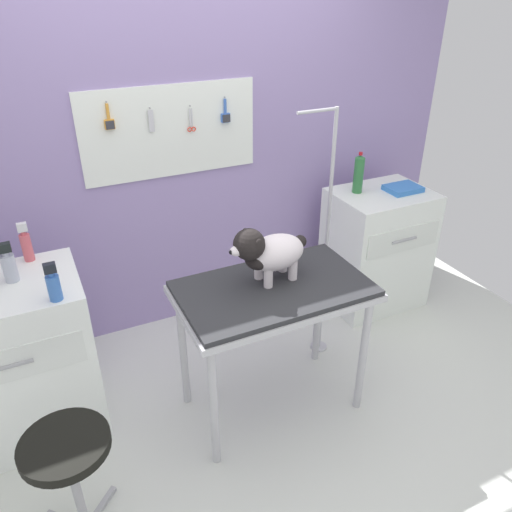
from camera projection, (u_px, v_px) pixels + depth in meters
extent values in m
cube|color=silver|center=(275.00, 428.00, 2.83)|extent=(4.40, 4.00, 0.04)
cube|color=#9580B8|center=(187.00, 162.00, 3.27)|extent=(4.00, 0.06, 2.30)
cube|color=white|center=(171.00, 132.00, 3.09)|extent=(1.11, 0.02, 0.56)
cylinder|color=gray|center=(106.00, 101.00, 2.84)|extent=(0.01, 0.02, 0.01)
cylinder|color=gold|center=(108.00, 112.00, 2.86)|extent=(0.02, 0.02, 0.09)
cube|color=gold|center=(110.00, 124.00, 2.90)|extent=(0.06, 0.02, 0.06)
cube|color=#333338|center=(110.00, 125.00, 2.88)|extent=(0.05, 0.01, 0.05)
cylinder|color=gray|center=(149.00, 108.00, 2.96)|extent=(0.01, 0.02, 0.01)
cube|color=silver|center=(151.00, 121.00, 2.99)|extent=(0.03, 0.01, 0.13)
cylinder|color=gray|center=(190.00, 106.00, 3.06)|extent=(0.01, 0.02, 0.01)
cube|color=silver|center=(190.00, 118.00, 3.09)|extent=(0.01, 0.00, 0.11)
cube|color=silver|center=(192.00, 117.00, 3.09)|extent=(0.01, 0.00, 0.11)
torus|color=red|center=(190.00, 130.00, 3.12)|extent=(0.03, 0.01, 0.03)
torus|color=red|center=(194.00, 129.00, 3.13)|extent=(0.03, 0.01, 0.03)
cylinder|color=gray|center=(224.00, 97.00, 3.13)|extent=(0.01, 0.02, 0.01)
cylinder|color=#3D66BD|center=(225.00, 106.00, 3.15)|extent=(0.02, 0.02, 0.09)
cube|color=#3D66BD|center=(226.00, 118.00, 3.19)|extent=(0.06, 0.02, 0.06)
cube|color=#333338|center=(226.00, 118.00, 3.18)|extent=(0.05, 0.01, 0.05)
cylinder|color=#B7B7BC|center=(214.00, 407.00, 2.44)|extent=(0.04, 0.04, 0.76)
cylinder|color=#B7B7BC|center=(363.00, 355.00, 2.78)|extent=(0.04, 0.04, 0.76)
cylinder|color=#B7B7BC|center=(183.00, 351.00, 2.81)|extent=(0.04, 0.04, 0.76)
cylinder|color=#B7B7BC|center=(318.00, 311.00, 3.14)|extent=(0.04, 0.04, 0.76)
cube|color=#B7B7BC|center=(274.00, 293.00, 2.60)|extent=(1.00, 0.59, 0.03)
cube|color=#2B2C2F|center=(274.00, 288.00, 2.58)|extent=(0.97, 0.57, 0.03)
cylinder|color=#B7B7BC|center=(319.00, 346.00, 3.42)|extent=(0.11, 0.11, 0.01)
cylinder|color=#B7B7BC|center=(327.00, 242.00, 3.03)|extent=(0.02, 0.02, 1.61)
cylinder|color=#B7B7BC|center=(317.00, 111.00, 2.60)|extent=(0.24, 0.02, 0.02)
cylinder|color=white|center=(268.00, 277.00, 2.55)|extent=(0.05, 0.05, 0.11)
cylinder|color=white|center=(259.00, 269.00, 2.62)|extent=(0.05, 0.05, 0.11)
cylinder|color=white|center=(293.00, 270.00, 2.61)|extent=(0.05, 0.05, 0.11)
cylinder|color=white|center=(283.00, 262.00, 2.69)|extent=(0.05, 0.05, 0.11)
ellipsoid|color=white|center=(275.00, 252.00, 2.56)|extent=(0.34, 0.23, 0.18)
ellipsoid|color=black|center=(256.00, 259.00, 2.52)|extent=(0.12, 0.15, 0.10)
sphere|color=black|center=(249.00, 244.00, 2.46)|extent=(0.16, 0.16, 0.16)
ellipsoid|color=white|center=(237.00, 251.00, 2.43)|extent=(0.08, 0.07, 0.05)
sphere|color=black|center=(231.00, 252.00, 2.42)|extent=(0.02, 0.02, 0.02)
ellipsoid|color=black|center=(259.00, 247.00, 2.41)|extent=(0.05, 0.04, 0.09)
ellipsoid|color=black|center=(245.00, 236.00, 2.51)|extent=(0.05, 0.04, 0.09)
sphere|color=black|center=(300.00, 241.00, 2.62)|extent=(0.07, 0.07, 0.07)
cube|color=white|center=(13.00, 362.00, 2.61)|extent=(0.80, 0.56, 0.91)
cube|color=silver|center=(6.00, 366.00, 2.29)|extent=(0.70, 0.01, 0.18)
cylinder|color=#99999E|center=(6.00, 368.00, 2.29)|extent=(0.24, 0.02, 0.02)
cube|color=white|center=(376.00, 249.00, 3.72)|extent=(0.68, 0.52, 0.89)
cube|color=silver|center=(404.00, 240.00, 3.42)|extent=(0.60, 0.01, 0.18)
cylinder|color=#99999E|center=(404.00, 240.00, 3.41)|extent=(0.20, 0.02, 0.02)
cylinder|color=#9E9EA3|center=(77.00, 492.00, 2.16)|extent=(0.04, 0.04, 0.54)
cube|color=#9E9EA3|center=(101.00, 507.00, 2.38)|extent=(0.17, 0.17, 0.02)
cylinder|color=black|center=(65.00, 445.00, 2.02)|extent=(0.37, 0.37, 0.04)
cylinder|color=#D25862|center=(27.00, 247.00, 2.60)|extent=(0.05, 0.05, 0.15)
cylinder|color=#D25862|center=(23.00, 233.00, 2.56)|extent=(0.02, 0.02, 0.02)
cube|color=silver|center=(22.00, 227.00, 2.55)|extent=(0.05, 0.03, 0.04)
cylinder|color=#ABB0BF|center=(10.00, 268.00, 2.43)|extent=(0.07, 0.07, 0.14)
cylinder|color=#ABB0BF|center=(6.00, 254.00, 2.39)|extent=(0.03, 0.03, 0.02)
cube|color=black|center=(4.00, 248.00, 2.37)|extent=(0.06, 0.04, 0.04)
cylinder|color=#396BBD|center=(54.00, 288.00, 2.29)|extent=(0.06, 0.06, 0.12)
cylinder|color=#396BBD|center=(51.00, 274.00, 2.25)|extent=(0.03, 0.03, 0.02)
cube|color=black|center=(50.00, 268.00, 2.24)|extent=(0.05, 0.03, 0.04)
cylinder|color=#2C6E38|center=(358.00, 175.00, 3.45)|extent=(0.07, 0.07, 0.25)
cone|color=#2C6E38|center=(360.00, 157.00, 3.39)|extent=(0.07, 0.07, 0.02)
cylinder|color=red|center=(361.00, 154.00, 3.38)|extent=(0.03, 0.03, 0.02)
cube|color=#367AD0|center=(403.00, 188.00, 3.52)|extent=(0.24, 0.18, 0.04)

